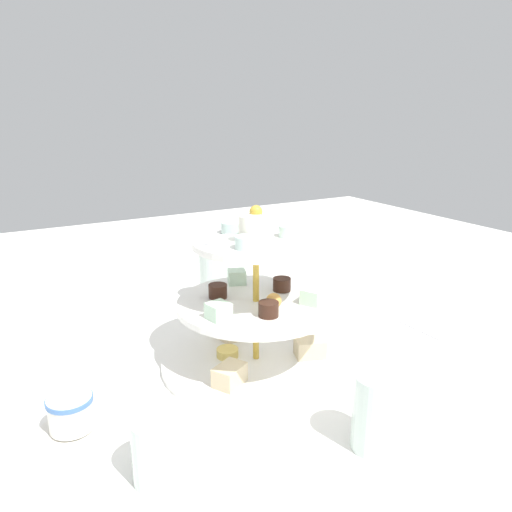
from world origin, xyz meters
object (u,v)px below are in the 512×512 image
tiered_serving_stand (256,316)px  butter_knife_left (407,323)px  teacup_with_saucer (71,415)px  water_glass_mid_back (377,412)px  butter_knife_right (68,348)px  water_glass_tall_right (215,274)px  water_glass_short_left (160,449)px

tiered_serving_stand → butter_knife_left: tiered_serving_stand is taller
teacup_with_saucer → water_glass_mid_back: (-0.32, 0.22, 0.02)m
butter_knife_left → butter_knife_right: bearing=68.1°
tiered_serving_stand → butter_knife_right: 0.34m
butter_knife_right → water_glass_tall_right: bearing=137.6°
teacup_with_saucer → butter_knife_left: 0.63m
water_glass_tall_right → water_glass_short_left: bearing=58.4°
butter_knife_right → water_glass_mid_back: 0.55m
water_glass_tall_right → water_glass_mid_back: size_ratio=1.30×
butter_knife_left → water_glass_mid_back: water_glass_mid_back is taller
tiered_serving_stand → teacup_with_saucer: (0.29, 0.04, -0.06)m
water_glass_tall_right → tiered_serving_stand: bearing=78.4°
tiered_serving_stand → water_glass_tall_right: (-0.06, -0.28, -0.02)m
water_glass_tall_right → butter_knife_left: 0.40m
tiered_serving_stand → water_glass_tall_right: 0.28m
water_glass_short_left → teacup_with_saucer: water_glass_short_left is taller
butter_knife_left → teacup_with_saucer: bearing=90.7°
tiered_serving_stand → teacup_with_saucer: tiered_serving_stand is taller
teacup_with_saucer → water_glass_mid_back: bearing=146.0°
water_glass_short_left → butter_knife_right: size_ratio=0.46×
water_glass_short_left → water_glass_tall_right: bearing=-121.6°
water_glass_short_left → butter_knife_right: 0.39m
butter_knife_right → water_glass_short_left: bearing=40.9°
tiered_serving_stand → teacup_with_saucer: 0.30m
butter_knife_left → butter_knife_right: same height
tiered_serving_stand → butter_knife_left: (-0.33, 0.01, -0.08)m
water_glass_short_left → water_glass_mid_back: size_ratio=0.79×
butter_knife_left → water_glass_mid_back: size_ratio=1.72×
tiered_serving_stand → water_glass_short_left: size_ratio=3.95×
water_glass_tall_right → teacup_with_saucer: size_ratio=1.43×
tiered_serving_stand → butter_knife_left: 0.34m
butter_knife_left → butter_knife_right: size_ratio=1.00×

